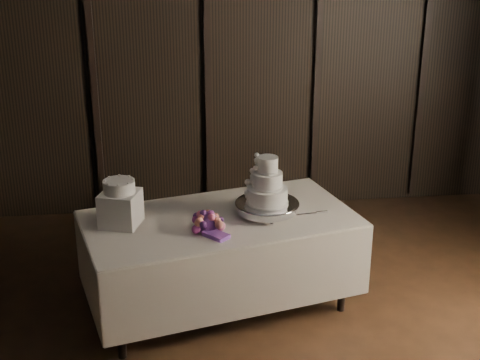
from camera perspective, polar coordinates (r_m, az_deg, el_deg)
name	(u,v)px	position (r m, az deg, el deg)	size (l,w,h in m)	color
room	(262,203)	(3.29, 1.90, -1.96)	(6.08, 7.08, 3.08)	black
display_table	(220,259)	(5.10, -1.68, -6.74)	(2.18, 1.49, 0.76)	#F0E3CF
cake_stand	(267,208)	(4.99, 2.32, -2.44)	(0.48, 0.48, 0.09)	silver
wedding_cake	(264,186)	(4.91, 2.08, -0.51)	(0.35, 0.30, 0.36)	white
bouquet	(207,222)	(4.73, -2.80, -3.59)	(0.29, 0.39, 0.19)	#CF5676
box_pedestal	(121,209)	(4.86, -10.15, -2.41)	(0.26, 0.26, 0.25)	white
small_cake	(119,186)	(4.80, -10.28, -0.55)	(0.23, 0.23, 0.09)	white
cake_knife	(298,215)	(5.00, 5.01, -2.97)	(0.37, 0.02, 0.01)	silver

